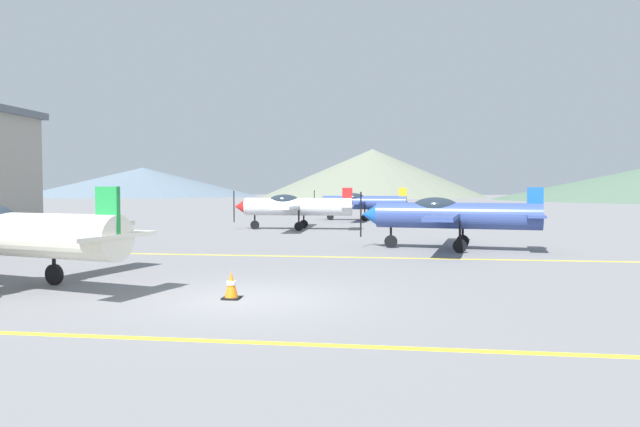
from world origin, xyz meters
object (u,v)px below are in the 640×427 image
object	(u,v)px
airplane_back	(361,202)
traffic_cone_front	(231,285)
airplane_near	(4,232)
airplane_mid	(450,215)
airplane_far	(294,206)

from	to	relation	value
airplane_back	traffic_cone_front	world-z (taller)	airplane_back
airplane_near	airplane_back	distance (m)	30.27
traffic_cone_front	airplane_back	bearing A→B (deg)	88.57
airplane_back	traffic_cone_front	bearing A→B (deg)	-91.43
airplane_mid	airplane_back	size ratio (longest dim) A/B	1.00
airplane_mid	airplane_back	xyz separation A→B (m)	(-4.70, 19.38, 0.00)
airplane_near	airplane_far	bearing A→B (deg)	81.25
airplane_near	airplane_mid	xyz separation A→B (m)	(10.91, 10.24, 0.00)
airplane_near	airplane_back	size ratio (longest dim) A/B	0.99
airplane_mid	airplane_far	bearing A→B (deg)	129.30
airplane_back	traffic_cone_front	xyz separation A→B (m)	(-0.74, -29.89, -1.06)
airplane_mid	traffic_cone_front	bearing A→B (deg)	-117.38
airplane_near	airplane_back	xyz separation A→B (m)	(6.21, 29.63, 0.00)
airplane_near	airplane_far	distance (m)	20.07
airplane_back	airplane_mid	bearing A→B (deg)	-76.38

